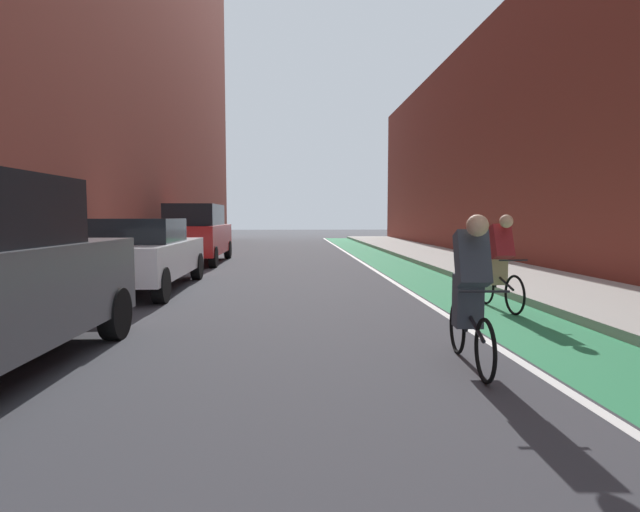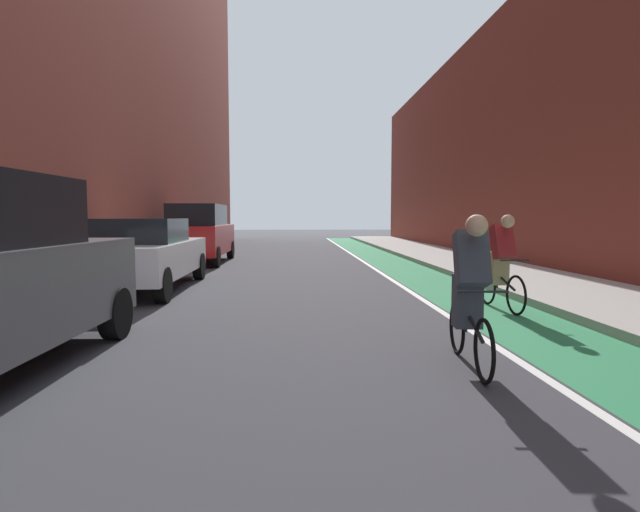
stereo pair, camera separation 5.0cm
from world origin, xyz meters
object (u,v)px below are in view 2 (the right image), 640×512
(cyclist_trailing, at_px, (470,291))
(cyclist_far, at_px, (501,260))
(parked_sedan_white, at_px, (144,253))
(parked_suv_red, at_px, (199,233))

(cyclist_trailing, height_order, cyclist_far, cyclist_far)
(cyclist_far, bearing_deg, cyclist_trailing, -117.14)
(parked_sedan_white, height_order, cyclist_far, cyclist_far)
(parked_sedan_white, xyz_separation_m, parked_suv_red, (-0.00, 6.52, 0.23))
(cyclist_trailing, relative_size, cyclist_far, 0.99)
(cyclist_trailing, xyz_separation_m, cyclist_far, (1.67, 3.26, 0.04))
(parked_sedan_white, bearing_deg, cyclist_far, -21.54)
(cyclist_far, bearing_deg, parked_sedan_white, 158.46)
(cyclist_far, bearing_deg, parked_suv_red, 126.16)
(parked_suv_red, distance_m, cyclist_trailing, 13.40)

